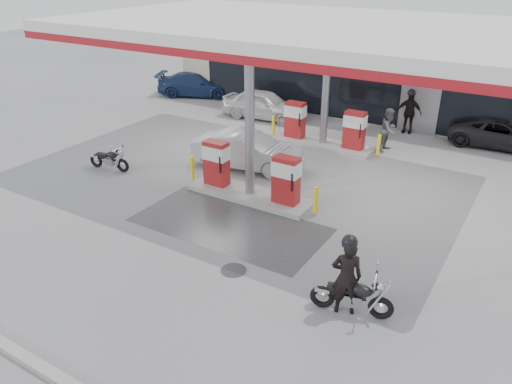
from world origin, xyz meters
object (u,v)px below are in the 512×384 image
pump_island_near (250,178)px  parked_motorcycle (110,160)px  pump_island_far (323,131)px  sedan_white (264,104)px  biker_main (346,277)px  hatchback_silver (247,151)px  attendant (389,130)px  parked_car_right (502,133)px  main_motorcycle (353,297)px  biker_walking (409,112)px  parked_car_left (197,84)px

pump_island_near → parked_motorcycle: size_ratio=2.84×
pump_island_far → sedan_white: pump_island_far is taller
biker_main → hatchback_silver: size_ratio=0.45×
pump_island_near → hatchback_silver: bearing=124.3°
attendant → hatchback_silver: 6.28m
attendant → parked_car_right: (4.10, 3.00, -0.31)m
attendant → pump_island_far: bearing=121.7°
parked_motorcycle → hatchback_silver: (4.46, 2.99, 0.30)m
pump_island_far → main_motorcycle: (5.34, -9.99, -0.26)m
parked_motorcycle → hatchback_silver: 5.38m
pump_island_far → parked_motorcycle: bearing=-131.3°
pump_island_near → attendant: (2.55, 7.00, 0.21)m
pump_island_near → pump_island_far: size_ratio=1.00×
attendant → parked_car_right: 5.09m
parked_car_right → parked_motorcycle: bearing=127.4°
biker_main → attendant: (-2.61, 11.04, -0.05)m
sedan_white → hatchback_silver: 6.64m
pump_island_near → biker_walking: 10.14m
main_motorcycle → sedan_white: size_ratio=0.46×
parked_car_left → biker_walking: bearing=-114.0°
pump_island_near → hatchback_silver: size_ratio=1.19×
parked_car_right → pump_island_far: bearing=117.9°
parked_car_left → pump_island_near: bearing=-158.1°
pump_island_near → attendant: size_ratio=2.79×
pump_island_near → hatchback_silver: 2.66m
main_motorcycle → parked_car_right: bearing=71.1°
parked_motorcycle → parked_car_right: parked_car_right is taller
hatchback_silver → parked_car_right: (8.15, 7.80, -0.10)m
pump_island_far → main_motorcycle: 11.33m
parked_car_left → parked_car_right: parked_car_left is taller
pump_island_far → biker_main: biker_main is taller
pump_island_far → attendant: 2.75m
biker_main → hatchback_silver: 9.12m
main_motorcycle → parked_motorcycle: 11.75m
main_motorcycle → parked_car_right: 14.05m
pump_island_near → pump_island_far: bearing=90.0°
pump_island_far → parked_motorcycle: (-5.96, -6.79, -0.30)m
parked_car_right → biker_main: bearing=170.8°
biker_walking → parked_motorcycle: bearing=-134.2°
pump_island_far → attendant: (2.55, 1.00, 0.21)m
pump_island_far → parked_car_right: pump_island_far is taller
parked_motorcycle → main_motorcycle: bearing=-24.4°
pump_island_near → biker_main: size_ratio=2.64×
parked_motorcycle → parked_car_right: 16.60m
hatchback_silver → parked_car_right: hatchback_silver is taller
pump_island_far → parked_motorcycle: 9.04m
main_motorcycle → biker_walking: 14.07m
pump_island_near → parked_motorcycle: 6.02m
attendant → parked_car_left: attendant is taller
hatchback_silver → biker_walking: biker_walking is taller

